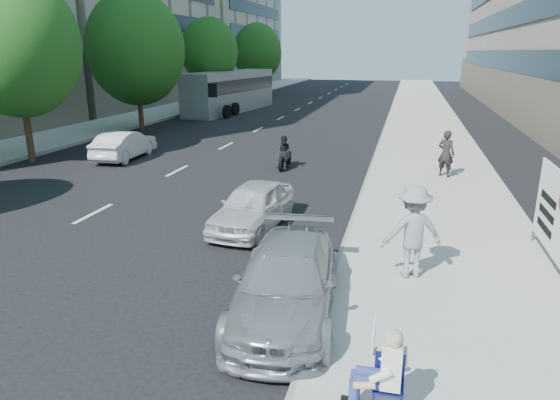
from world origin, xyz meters
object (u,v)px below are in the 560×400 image
(parked_sedan, at_px, (287,282))
(motorcycle, at_px, (285,154))
(seated_protester, at_px, (381,367))
(bus, at_px, (231,92))
(jogger, at_px, (413,231))
(pedestrian_woman, at_px, (446,153))
(white_sedan_mid, at_px, (124,145))
(protest_banner, at_px, (554,212))
(white_sedan_near, at_px, (253,206))

(parked_sedan, xyz_separation_m, motorcycle, (-2.99, 12.17, -0.03))
(seated_protester, xyz_separation_m, bus, (-14.32, 34.40, 0.76))
(jogger, xyz_separation_m, motorcycle, (-5.29, 10.15, -0.53))
(pedestrian_woman, relative_size, parked_sedan, 0.40)
(jogger, distance_m, parked_sedan, 3.10)
(motorcycle, bearing_deg, pedestrian_woman, -6.80)
(jogger, xyz_separation_m, parked_sedan, (-2.29, -2.03, -0.50))
(pedestrian_woman, xyz_separation_m, parked_sedan, (-3.58, -11.69, -0.39))
(white_sedan_mid, bearing_deg, bus, -88.26)
(pedestrian_woman, relative_size, bus, 0.15)
(pedestrian_woman, xyz_separation_m, white_sedan_mid, (-14.35, 0.56, -0.40))
(pedestrian_woman, distance_m, parked_sedan, 12.23)
(pedestrian_woman, bearing_deg, parked_sedan, 101.04)
(protest_banner, height_order, motorcycle, protest_banner)
(jogger, xyz_separation_m, bus, (-14.72, 29.80, 0.46))
(parked_sedan, relative_size, motorcycle, 2.25)
(bus, bearing_deg, protest_banner, -50.35)
(parked_sedan, xyz_separation_m, bus, (-12.42, 31.83, 0.97))
(pedestrian_woman, xyz_separation_m, motorcycle, (-6.58, 0.49, -0.42))
(protest_banner, bearing_deg, bus, 122.13)
(seated_protester, bearing_deg, white_sedan_near, 119.16)
(seated_protester, distance_m, white_sedan_near, 8.14)
(jogger, relative_size, white_sedan_mid, 0.51)
(jogger, xyz_separation_m, pedestrian_woman, (1.29, 9.66, -0.11))
(pedestrian_woman, bearing_deg, bus, -23.45)
(white_sedan_near, bearing_deg, parked_sedan, -60.22)
(seated_protester, distance_m, parked_sedan, 3.20)
(white_sedan_near, bearing_deg, protest_banner, -2.81)
(jogger, distance_m, bus, 33.24)
(pedestrian_woman, xyz_separation_m, white_sedan_near, (-5.65, -7.15, -0.41))
(seated_protester, distance_m, jogger, 4.62)
(parked_sedan, height_order, motorcycle, motorcycle)
(pedestrian_woman, bearing_deg, white_sedan_mid, 25.85)
(pedestrian_woman, xyz_separation_m, protest_banner, (1.80, -8.21, 0.34))
(pedestrian_woman, distance_m, motorcycle, 6.61)
(seated_protester, relative_size, motorcycle, 0.64)
(white_sedan_mid, relative_size, bus, 0.33)
(seated_protester, xyz_separation_m, parked_sedan, (-1.90, 2.57, -0.20))
(white_sedan_mid, bearing_deg, parked_sedan, 128.25)
(seated_protester, relative_size, bus, 0.11)
(white_sedan_mid, xyz_separation_m, bus, (-1.65, 19.58, 0.97))
(pedestrian_woman, height_order, white_sedan_mid, pedestrian_woman)
(seated_protester, distance_m, white_sedan_mid, 19.50)
(protest_banner, bearing_deg, seated_protester, -119.93)
(pedestrian_woman, distance_m, white_sedan_mid, 14.37)
(jogger, height_order, pedestrian_woman, jogger)
(protest_banner, xyz_separation_m, motorcycle, (-8.38, 8.70, -0.76))
(parked_sedan, bearing_deg, pedestrian_woman, 66.86)
(seated_protester, bearing_deg, pedestrian_woman, 83.27)
(white_sedan_mid, bearing_deg, white_sedan_near, 135.38)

